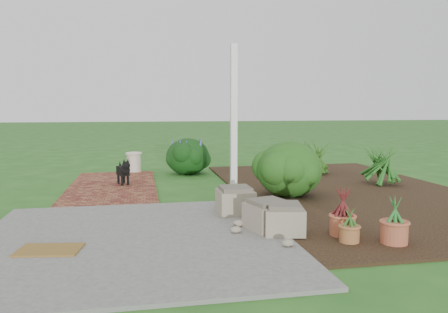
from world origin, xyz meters
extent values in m
plane|color=#235B1D|center=(0.00, 0.00, 0.00)|extent=(80.00, 80.00, 0.00)
cube|color=#5F5F5D|center=(-1.25, -1.75, 0.02)|extent=(3.50, 3.50, 0.04)
cube|color=maroon|center=(-1.70, 1.75, 0.02)|extent=(1.60, 3.50, 0.04)
cube|color=black|center=(2.50, 0.50, 0.01)|extent=(4.00, 7.00, 0.03)
cube|color=white|center=(0.30, 0.10, 1.25)|extent=(0.10, 0.10, 2.50)
cube|color=gray|center=(0.34, -1.69, 0.20)|extent=(0.58, 0.58, 0.31)
cube|color=gray|center=(0.48, -1.89, 0.19)|extent=(0.54, 0.54, 0.30)
cube|color=#756E58|center=(0.12, -0.84, 0.20)|extent=(0.49, 0.49, 0.32)
cube|color=brown|center=(-2.11, -2.05, 0.05)|extent=(0.69, 0.50, 0.02)
cube|color=black|center=(-1.51, 1.81, 0.30)|extent=(0.27, 0.39, 0.16)
cylinder|color=black|center=(-1.52, 1.67, 0.13)|extent=(0.04, 0.04, 0.18)
cylinder|color=black|center=(-1.41, 1.71, 0.13)|extent=(0.04, 0.04, 0.18)
cylinder|color=black|center=(-1.60, 1.92, 0.13)|extent=(0.04, 0.04, 0.18)
cylinder|color=black|center=(-1.50, 1.95, 0.13)|extent=(0.04, 0.04, 0.18)
sphere|color=black|center=(-1.44, 1.60, 0.43)|extent=(0.15, 0.15, 0.15)
cone|color=black|center=(-1.57, 1.99, 0.41)|extent=(0.09, 0.12, 0.13)
cylinder|color=beige|center=(-1.32, 3.48, 0.25)|extent=(0.34, 0.34, 0.43)
ellipsoid|color=#0D380B|center=(1.29, 0.25, 0.50)|extent=(1.46, 1.46, 0.94)
cylinder|color=#B75F3E|center=(1.14, -2.07, 0.15)|extent=(0.38, 0.38, 0.24)
cylinder|color=#9B6134|center=(1.10, -2.33, 0.12)|extent=(0.29, 0.29, 0.18)
cylinder|color=#AC563A|center=(1.56, -2.46, 0.15)|extent=(0.34, 0.34, 0.25)
ellipsoid|color=black|center=(-0.11, 3.16, 0.42)|extent=(1.24, 1.24, 0.84)
camera|label=1|loc=(-1.16, -6.69, 1.52)|focal=35.00mm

